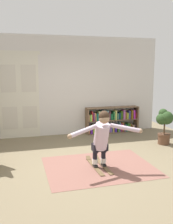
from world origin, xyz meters
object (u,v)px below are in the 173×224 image
Objects in this scene: bookshelf at (112,121)px; person_skier at (102,135)px; potted_plant at (164,123)px; skis_pair at (99,165)px.

person_skier reaches higher than bookshelf.
potted_plant reaches higher than bookshelf.
bookshelf is 2.84m from skis_pair.
bookshelf is at bearing 119.47° from potted_plant.
person_skier is at bearing -114.82° from bookshelf.
skis_pair is 0.66× the size of person_skier.
person_skier is at bearing -88.77° from skis_pair.
potted_plant is 0.64× the size of person_skier.
potted_plant is 0.97× the size of skis_pair.
potted_plant reaches higher than skis_pair.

